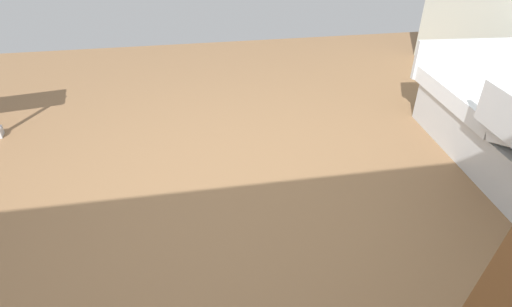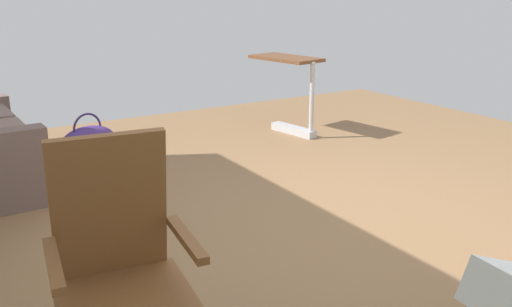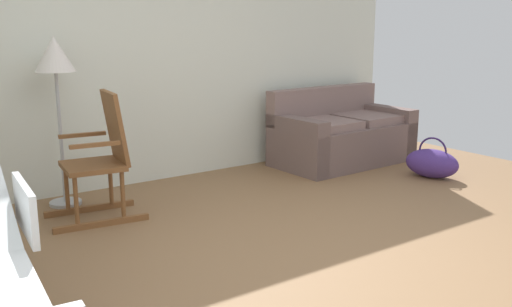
% 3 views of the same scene
% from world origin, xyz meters
% --- Properties ---
extents(ground_plane, '(7.49, 7.49, 0.00)m').
position_xyz_m(ground_plane, '(0.00, 0.00, 0.00)').
color(ground_plane, olive).
extents(back_wall, '(6.19, 0.10, 2.70)m').
position_xyz_m(back_wall, '(0.00, 2.61, 1.35)').
color(back_wall, silver).
rests_on(back_wall, ground).
extents(couch, '(1.63, 0.90, 0.85)m').
position_xyz_m(couch, '(2.06, 2.02, 0.31)').
color(couch, '#68534F').
rests_on(couch, ground).
extents(rocking_chair, '(0.81, 0.56, 1.05)m').
position_xyz_m(rocking_chair, '(-0.90, 1.74, 0.50)').
color(rocking_chair, brown).
rests_on(rocking_chair, ground).
extents(floor_lamp, '(0.34, 0.34, 1.48)m').
position_xyz_m(floor_lamp, '(-1.06, 2.27, 1.23)').
color(floor_lamp, '#B2B5BA').
rests_on(floor_lamp, ground).
extents(duffel_bag, '(0.47, 0.63, 0.43)m').
position_xyz_m(duffel_bag, '(2.37, 0.98, 0.15)').
color(duffel_bag, '#472D7A').
rests_on(duffel_bag, ground).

